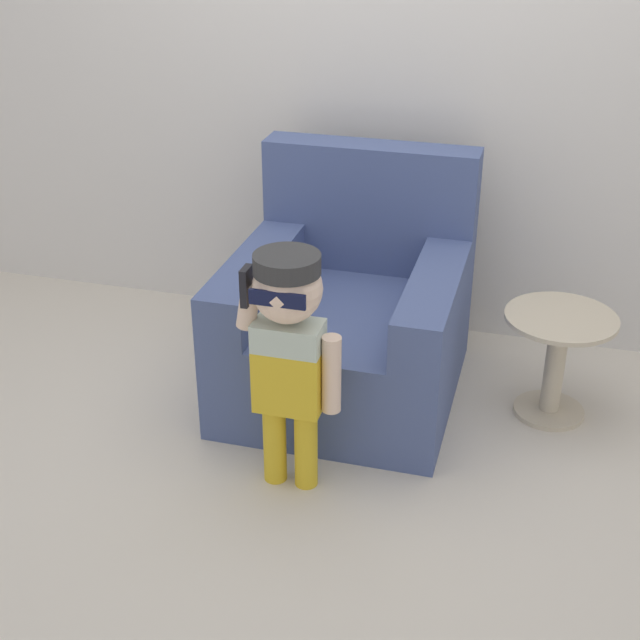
# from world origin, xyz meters

# --- Properties ---
(ground_plane) EXTENTS (10.00, 10.00, 0.00)m
(ground_plane) POSITION_xyz_m (0.00, 0.00, 0.00)
(ground_plane) COLOR beige
(wall_back) EXTENTS (10.00, 0.05, 2.60)m
(wall_back) POSITION_xyz_m (0.00, 0.67, 1.30)
(wall_back) COLOR silver
(wall_back) RESTS_ON ground_plane
(armchair) EXTENTS (0.90, 0.98, 0.95)m
(armchair) POSITION_xyz_m (0.01, 0.02, 0.32)
(armchair) COLOR #475684
(armchair) RESTS_ON ground_plane
(person_child) EXTENTS (0.36, 0.27, 0.88)m
(person_child) POSITION_xyz_m (-0.03, -0.68, 0.59)
(person_child) COLOR gold
(person_child) RESTS_ON ground_plane
(side_table) EXTENTS (0.43, 0.43, 0.44)m
(side_table) POSITION_xyz_m (0.84, 0.02, 0.27)
(side_table) COLOR beige
(side_table) RESTS_ON ground_plane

